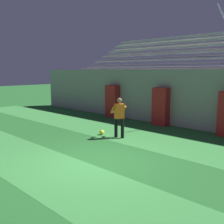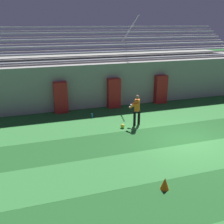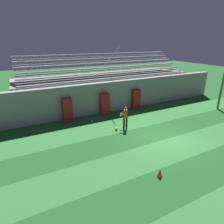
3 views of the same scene
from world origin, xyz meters
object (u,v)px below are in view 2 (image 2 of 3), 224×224
(padding_pillar_gate_right, at_px, (161,89))
(traffic_cone, at_px, (165,183))
(goalkeeper, at_px, (137,108))
(padding_pillar_far_left, at_px, (61,98))
(padding_pillar_gate_left, at_px, (114,93))
(soccer_ball, at_px, (123,126))
(water_bottle, at_px, (92,116))

(padding_pillar_gate_right, bearing_deg, traffic_cone, -116.87)
(traffic_cone, bearing_deg, goalkeeper, 76.44)
(padding_pillar_gate_right, bearing_deg, padding_pillar_far_left, 180.00)
(padding_pillar_gate_left, relative_size, padding_pillar_far_left, 1.00)
(padding_pillar_gate_left, distance_m, padding_pillar_far_left, 3.40)
(padding_pillar_far_left, height_order, soccer_ball, padding_pillar_far_left)
(goalkeeper, bearing_deg, water_bottle, 136.88)
(soccer_ball, height_order, traffic_cone, traffic_cone)
(padding_pillar_gate_left, height_order, soccer_ball, padding_pillar_gate_left)
(padding_pillar_far_left, relative_size, traffic_cone, 4.53)
(padding_pillar_far_left, bearing_deg, water_bottle, -42.86)
(padding_pillar_gate_left, height_order, goalkeeper, padding_pillar_gate_left)
(soccer_ball, bearing_deg, padding_pillar_far_left, 127.77)
(padding_pillar_gate_left, bearing_deg, water_bottle, -141.11)
(soccer_ball, bearing_deg, padding_pillar_gate_right, 40.99)
(padding_pillar_far_left, bearing_deg, soccer_ball, -52.23)
(padding_pillar_far_left, relative_size, goalkeeper, 1.14)
(padding_pillar_gate_right, height_order, soccer_ball, padding_pillar_gate_right)
(padding_pillar_far_left, distance_m, goalkeeper, 4.89)
(padding_pillar_far_left, height_order, goalkeeper, padding_pillar_far_left)
(traffic_cone, height_order, water_bottle, traffic_cone)
(soccer_ball, bearing_deg, traffic_cone, -95.28)
(goalkeeper, distance_m, traffic_cone, 5.84)
(padding_pillar_gate_right, relative_size, water_bottle, 7.93)
(padding_pillar_gate_right, distance_m, goalkeeper, 4.61)
(goalkeeper, height_order, traffic_cone, goalkeeper)
(padding_pillar_far_left, xyz_separation_m, soccer_ball, (2.72, -3.51, -0.84))
(padding_pillar_gate_right, height_order, water_bottle, padding_pillar_gate_right)
(padding_pillar_gate_right, height_order, traffic_cone, padding_pillar_gate_right)
(padding_pillar_far_left, bearing_deg, padding_pillar_gate_left, 0.00)
(padding_pillar_far_left, relative_size, water_bottle, 7.93)
(padding_pillar_gate_left, relative_size, goalkeeper, 1.14)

